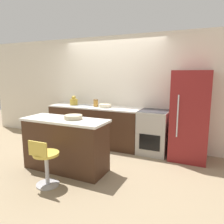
{
  "coord_description": "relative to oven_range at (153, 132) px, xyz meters",
  "views": [
    {
      "loc": [
        2.21,
        -4.2,
        1.73
      ],
      "look_at": [
        0.47,
        -0.41,
        0.98
      ],
      "focal_mm": 35.0,
      "sensor_mm": 36.0,
      "label": 1
    }
  ],
  "objects": [
    {
      "name": "refrigerator",
      "position": [
        0.73,
        -0.03,
        0.42
      ],
      "size": [
        0.71,
        0.7,
        1.78
      ],
      "color": "maroon",
      "rests_on": "ground_plane"
    },
    {
      "name": "oven_range",
      "position": [
        0.0,
        0.0,
        0.0
      ],
      "size": [
        0.62,
        0.63,
        0.94
      ],
      "color": "#B7B2A8",
      "rests_on": "ground_plane"
    },
    {
      "name": "canister_jar",
      "position": [
        -1.41,
        -0.01,
        0.56
      ],
      "size": [
        0.11,
        0.11,
        0.17
      ],
      "color": "#B77F33",
      "rests_on": "back_counter"
    },
    {
      "name": "ground_plane",
      "position": [
        -1.12,
        -0.33,
        -0.47
      ],
      "size": [
        14.0,
        14.0,
        0.0
      ],
      "primitive_type": "plane",
      "color": "#998466"
    },
    {
      "name": "fruit_bowl",
      "position": [
        -1.08,
        -1.43,
        0.5
      ],
      "size": [
        0.32,
        0.32,
        0.07
      ],
      "color": "#C1B28E",
      "rests_on": "kitchen_island"
    },
    {
      "name": "stool_chair",
      "position": [
        -1.14,
        -2.1,
        -0.09
      ],
      "size": [
        0.4,
        0.4,
        0.76
      ],
      "color": "#B7B7BC",
      "rests_on": "ground_plane"
    },
    {
      "name": "wall_back",
      "position": [
        -1.12,
        0.34,
        0.83
      ],
      "size": [
        8.0,
        0.06,
        2.6
      ],
      "color": "silver",
      "rests_on": "ground_plane"
    },
    {
      "name": "back_counter",
      "position": [
        -1.46,
        0.0,
        -0.0
      ],
      "size": [
        2.28,
        0.62,
        0.94
      ],
      "color": "#422819",
      "rests_on": "ground_plane"
    },
    {
      "name": "kitchen_island",
      "position": [
        -1.23,
        -1.48,
        -0.0
      ],
      "size": [
        1.55,
        0.6,
        0.94
      ],
      "color": "#422819",
      "rests_on": "ground_plane"
    },
    {
      "name": "mixing_bowl",
      "position": [
        -1.16,
        -0.01,
        0.51
      ],
      "size": [
        0.28,
        0.28,
        0.07
      ],
      "color": "beige",
      "rests_on": "back_counter"
    },
    {
      "name": "kettle",
      "position": [
        -2.04,
        -0.01,
        0.57
      ],
      "size": [
        0.19,
        0.19,
        0.23
      ],
      "color": "#B29333",
      "rests_on": "back_counter"
    }
  ]
}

